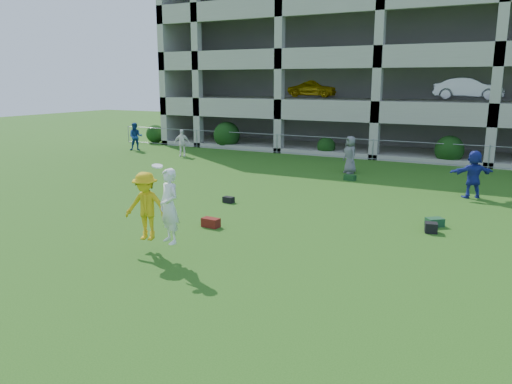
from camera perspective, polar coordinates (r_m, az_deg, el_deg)
The scene contains 14 objects.
ground at distance 12.27m, azimuth -10.46°, elevation -8.69°, with size 100.00×100.00×0.00m, color #235114.
bystander_a at distance 33.25m, azimuth -13.59°, elevation 6.18°, with size 0.87×0.67×1.78m, color navy.
bystander_b at distance 30.09m, azimuth -8.47°, elevation 5.57°, with size 0.94×0.39×1.60m, color white.
bystander_c at distance 24.69m, azimuth 10.71°, elevation 4.21°, with size 0.88×0.57×1.81m, color slate.
bystander_d at distance 20.79m, azimuth 23.59°, elevation 1.88°, with size 1.71×0.54×1.84m, color navy.
bag_red_a at distance 15.45m, azimuth -5.19°, elevation -3.50°, with size 0.55×0.30×0.28m, color #51120D.
bag_black_b at distance 18.47m, azimuth -3.16°, elevation -0.88°, with size 0.40×0.25×0.22m, color black.
bag_green_c at distance 16.43m, azimuth 19.74°, elevation -3.26°, with size 0.50×0.35×0.26m, color #163C24.
crate_d at distance 15.72m, azimuth 19.37°, elevation -3.86°, with size 0.35×0.35×0.30m, color black.
bag_green_g at distance 22.97m, azimuth 10.69°, elevation 1.63°, with size 0.50×0.30×0.25m, color #143816.
frisbee_contest at distance 13.04m, azimuth -11.76°, elevation -1.59°, with size 2.04×1.10×2.10m.
parking_garage at distance 37.36m, azimuth 17.14°, elevation 14.53°, with size 30.00×14.00×12.00m.
fence at distance 29.08m, azimuth 13.20°, elevation 4.76°, with size 36.06×0.06×1.20m.
shrub_row at distance 28.89m, azimuth 22.53°, elevation 5.88°, with size 34.38×2.52×3.50m.
Camera 1 is at (7.17, -8.93, 4.41)m, focal length 35.00 mm.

